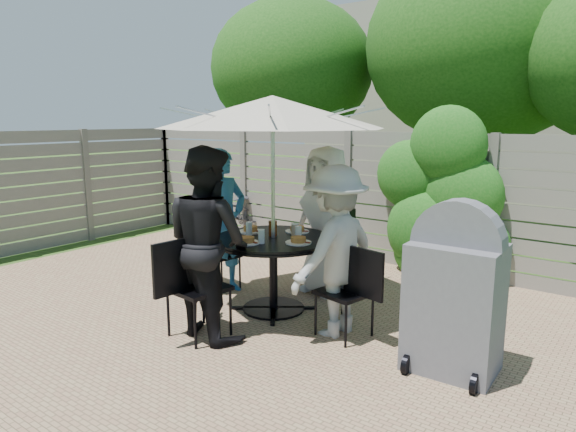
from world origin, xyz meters
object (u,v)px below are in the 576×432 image
Objects in this scene: plate_left at (250,230)px; syrup_jug at (273,228)px; chair_right at (345,310)px; chair_front at (198,308)px; umbrella at (273,112)px; person_front at (208,243)px; chair_back at (332,267)px; person_right at (335,252)px; plate_front at (247,241)px; plate_right at (298,241)px; bicycle at (234,213)px; person_left at (223,222)px; person_back at (326,221)px; glass_left at (249,229)px; patio_table at (273,260)px; plate_back at (297,230)px; glass_right at (298,233)px; bbq_grill at (455,295)px; glass_front at (261,236)px; chair_left at (218,269)px; coffee_cup at (295,230)px.

plate_left is 0.31m from syrup_jug.
chair_front is at bearing 47.81° from chair_right.
umbrella is 1.46× the size of person_front.
person_right is at bearing 38.56° from chair_back.
plate_front and plate_right have the same top height.
chair_right is 0.47× the size of bicycle.
person_left is at bearing 38.57° from chair_front.
person_back is 1.02× the size of person_left.
chair_front is (0.69, -1.07, -0.55)m from person_left.
umbrella reaches higher than person_right.
chair_right is 6.40× the size of glass_left.
chair_right is 5.60× the size of syrup_jug.
plate_right is at bearing 1.81° from glass_left.
bicycle is (-2.37, 1.94, -0.06)m from patio_table.
glass_right reaches higher than plate_back.
person_left is 0.88× the size of bicycle.
patio_table is at bearing 2.73° from chair_right.
patio_table is at bearing 173.18° from bbq_grill.
chair_right is at bearing -2.94° from glass_left.
person_left is 1.66m from person_right.
person_left is 10.56× the size of syrup_jug.
chair_front is 1.16m from plate_right.
person_right reaches higher than chair_front.
plate_back reaches higher than patio_table.
chair_front is 7.00× the size of glass_front.
bicycle is at bearing 140.63° from patio_table.
plate_front is 0.37m from glass_left.
patio_table is 0.42m from glass_right.
umbrella is 16.27× the size of syrup_jug.
umbrella is at bearing 82.20° from plate_front.
glass_left is (0.68, -0.20, 0.61)m from chair_left.
bbq_grill is (2.02, -0.22, -0.24)m from syrup_jug.
plate_right is at bearing -66.55° from person_back.
plate_back is (0.05, 0.36, 0.27)m from patio_table.
syrup_jug is at bearing 4.53° from chair_left.
person_front reaches higher than bbq_grill.
person_back is 1.18m from person_right.
person_left is 0.90m from plate_front.
patio_table is 1.00m from chair_front.
chair_front is 7.00× the size of glass_left.
person_right is at bearing -135.00° from person_front.
plate_left is at bearing -22.56° from chair_back.
umbrella reaches higher than coffee_cup.
person_front reaches higher than chair_left.
glass_left is (-0.22, 0.29, 0.05)m from plate_front.
person_front is 0.97m from glass_right.
glass_front is at bearing 19.52° from chair_right.
chair_left is 0.62× the size of bbq_grill.
person_right reaches higher than syrup_jug.
chair_left is 0.89× the size of chair_front.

